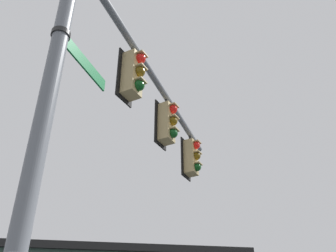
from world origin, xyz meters
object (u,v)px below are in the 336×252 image
Objects in this scene: traffic_light_nearest_pole at (133,74)px; street_name_sign at (76,53)px; traffic_light_mid_inner at (167,123)px; traffic_light_mid_outer at (191,157)px.

traffic_light_nearest_pole is 0.94× the size of street_name_sign.
traffic_light_nearest_pole is 1.99m from traffic_light_mid_inner.
traffic_light_mid_outer is 0.94× the size of street_name_sign.
traffic_light_mid_inner reaches higher than street_name_sign.
traffic_light_nearest_pole is 2.14m from street_name_sign.
traffic_light_mid_outer is 5.94m from street_name_sign.
traffic_light_mid_inner is at bearing -171.80° from traffic_light_nearest_pole.
traffic_light_mid_outer is at bearing -172.01° from street_name_sign.
street_name_sign is at bearing 7.88° from traffic_light_mid_inner.
traffic_light_mid_outer is at bearing -171.80° from traffic_light_mid_inner.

